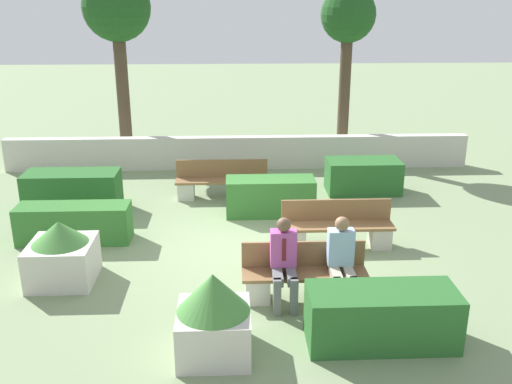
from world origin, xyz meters
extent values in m
plane|color=gray|center=(0.00, 0.00, 0.00)|extent=(60.00, 60.00, 0.00)
cube|color=beige|center=(0.00, 5.10, 0.43)|extent=(12.11, 0.30, 0.85)
cube|color=brown|center=(0.90, -1.88, 0.41)|extent=(1.87, 0.44, 0.05)
cube|color=brown|center=(0.90, -1.63, 0.63)|extent=(1.87, 0.04, 0.40)
cube|color=beige|center=(0.19, -1.88, 0.19)|extent=(0.36, 0.40, 0.38)
cube|color=beige|center=(1.60, -1.88, 0.19)|extent=(0.36, 0.40, 0.38)
cube|color=brown|center=(-0.40, 2.74, 0.41)|extent=(2.07, 0.44, 0.05)
cube|color=brown|center=(-0.40, 2.98, 0.63)|extent=(2.07, 0.04, 0.40)
cube|color=beige|center=(-1.21, 2.74, 0.19)|extent=(0.36, 0.40, 0.38)
cube|color=beige|center=(0.40, 2.74, 0.19)|extent=(0.36, 0.40, 0.38)
cube|color=brown|center=(1.72, -0.03, 0.41)|extent=(2.01, 0.44, 0.05)
cube|color=brown|center=(1.72, 0.21, 0.63)|extent=(2.01, 0.04, 0.40)
cube|color=beige|center=(0.95, -0.03, 0.19)|extent=(0.36, 0.40, 0.38)
cube|color=beige|center=(2.50, -0.03, 0.19)|extent=(0.36, 0.40, 0.38)
cube|color=slate|center=(0.47, -2.09, 0.50)|extent=(0.14, 0.46, 0.13)
cube|color=slate|center=(0.67, -2.09, 0.50)|extent=(0.14, 0.46, 0.13)
cube|color=slate|center=(0.45, -2.32, 0.28)|extent=(0.11, 0.11, 0.56)
cube|color=slate|center=(0.69, -2.32, 0.28)|extent=(0.11, 0.11, 0.56)
cube|color=#B74C9E|center=(0.57, -1.85, 0.83)|extent=(0.38, 0.22, 0.54)
sphere|color=brown|center=(0.57, -1.87, 1.21)|extent=(0.21, 0.21, 0.21)
cube|color=maroon|center=(0.57, -1.96, 0.85)|extent=(0.06, 0.01, 0.35)
cube|color=#B2A893|center=(1.32, -2.09, 0.50)|extent=(0.14, 0.46, 0.13)
cube|color=#B2A893|center=(1.52, -2.09, 0.50)|extent=(0.14, 0.46, 0.13)
cube|color=#B2A893|center=(1.30, -2.32, 0.28)|extent=(0.11, 0.11, 0.56)
cube|color=#B2A893|center=(1.54, -2.32, 0.28)|extent=(0.11, 0.11, 0.56)
cube|color=#9EBCE0|center=(1.42, -1.85, 0.83)|extent=(0.38, 0.22, 0.54)
sphere|color=#936B4C|center=(1.42, -1.87, 1.21)|extent=(0.21, 0.21, 0.21)
cube|color=#286028|center=(2.86, 3.04, 0.38)|extent=(1.67, 0.87, 0.76)
cube|color=#286028|center=(-3.55, 2.13, 0.42)|extent=(1.96, 0.82, 0.84)
cube|color=#33702D|center=(0.62, 1.69, 0.39)|extent=(1.83, 0.68, 0.78)
cube|color=#286028|center=(1.76, -3.05, 0.38)|extent=(1.94, 0.78, 0.75)
cube|color=#33702D|center=(-3.10, 0.46, 0.35)|extent=(2.05, 0.62, 0.70)
cube|color=beige|center=(-2.88, -1.14, 0.33)|extent=(0.99, 0.99, 0.66)
cone|color=#47843D|center=(-2.88, -1.14, 0.84)|extent=(0.88, 0.88, 0.36)
cube|color=beige|center=(-0.42, -3.22, 0.31)|extent=(0.91, 0.91, 0.63)
cone|color=#47843D|center=(-0.42, -3.22, 0.88)|extent=(0.92, 0.92, 0.50)
cylinder|color=#473828|center=(-3.12, 6.26, 1.79)|extent=(0.34, 0.34, 3.58)
sphere|color=#1E4C1E|center=(-3.12, 6.26, 4.07)|extent=(1.79, 1.79, 1.79)
cylinder|color=#473828|center=(2.91, 6.00, 1.74)|extent=(0.31, 0.31, 3.48)
sphere|color=#1E4C1E|center=(2.91, 6.00, 3.88)|extent=(1.45, 1.45, 1.45)
camera|label=1|loc=(-0.15, -9.46, 4.32)|focal=40.00mm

